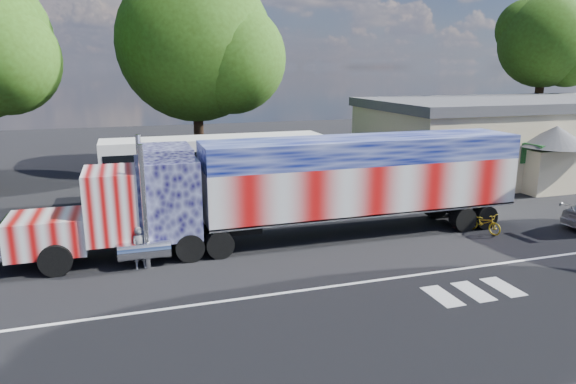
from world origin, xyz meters
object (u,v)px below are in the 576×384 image
object	(u,v)px
semi_truck	(305,185)
tree_far_ne	(546,43)
bicycle	(484,222)
coach_bus	(216,168)
tree_n_mid	(198,44)
woman	(140,248)

from	to	relation	value
semi_truck	tree_far_ne	xyz separation A→B (m)	(26.65, 15.55, 6.85)
tree_far_ne	bicycle	bearing A→B (deg)	-137.42
coach_bus	tree_n_mid	xyz separation A→B (m)	(0.49, 8.54, 6.96)
coach_bus	bicycle	size ratio (longest dim) A/B	6.97
tree_far_ne	woman	bearing A→B (deg)	-153.25
woman	tree_n_mid	world-z (taller)	tree_n_mid
woman	tree_far_ne	xyz separation A→B (m)	(33.59, 16.93, 8.43)
coach_bus	woman	size ratio (longest dim) A/B	7.58
semi_truck	woman	world-z (taller)	semi_truck
coach_bus	bicycle	xyz separation A→B (m)	(10.45, -9.53, -1.37)
semi_truck	tree_n_mid	size ratio (longest dim) A/B	1.54
tree_far_ne	coach_bus	bearing A→B (deg)	-165.32
tree_n_mid	semi_truck	bearing A→B (deg)	-83.11
semi_truck	coach_bus	distance (m)	8.32
coach_bus	woman	bearing A→B (deg)	-115.65
coach_bus	tree_far_ne	distance (m)	31.00
bicycle	tree_far_ne	size ratio (longest dim) A/B	0.13
bicycle	semi_truck	bearing A→B (deg)	150.40
bicycle	tree_n_mid	distance (m)	22.25
coach_bus	tree_n_mid	size ratio (longest dim) A/B	0.86
semi_truck	coach_bus	xyz separation A→B (m)	(-2.48, 7.92, -0.55)
semi_truck	bicycle	distance (m)	8.36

